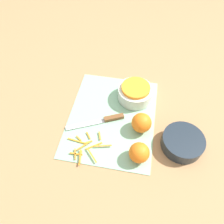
# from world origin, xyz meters

# --- Properties ---
(ground_plane) EXTENTS (4.00, 4.00, 0.00)m
(ground_plane) POSITION_xyz_m (0.00, 0.00, 0.00)
(ground_plane) COLOR #9E754C
(cutting_board) EXTENTS (0.47, 0.37, 0.01)m
(cutting_board) POSITION_xyz_m (0.00, 0.00, 0.00)
(cutting_board) COLOR #84B793
(cutting_board) RESTS_ON ground_plane
(bowl_speckled) EXTENTS (0.16, 0.16, 0.07)m
(bowl_speckled) POSITION_xyz_m (-0.12, 0.08, 0.04)
(bowl_speckled) COLOR silver
(bowl_speckled) RESTS_ON cutting_board
(bowl_dark) EXTENTS (0.16, 0.16, 0.05)m
(bowl_dark) POSITION_xyz_m (0.09, 0.30, 0.03)
(bowl_dark) COLOR #1E2833
(bowl_dark) RESTS_ON ground_plane
(knife) EXTENTS (0.12, 0.24, 0.02)m
(knife) POSITION_xyz_m (0.03, -0.02, 0.01)
(knife) COLOR brown
(knife) RESTS_ON cutting_board
(orange_left) EXTENTS (0.08, 0.08, 0.08)m
(orange_left) POSITION_xyz_m (0.17, 0.13, 0.05)
(orange_left) COLOR orange
(orange_left) RESTS_ON cutting_board
(orange_right) EXTENTS (0.08, 0.08, 0.08)m
(orange_right) POSITION_xyz_m (0.04, 0.13, 0.05)
(orange_right) COLOR orange
(orange_right) RESTS_ON cutting_board
(peel_pile) EXTENTS (0.16, 0.18, 0.01)m
(peel_pile) POSITION_xyz_m (0.17, -0.07, 0.01)
(peel_pile) COLOR orange
(peel_pile) RESTS_ON cutting_board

